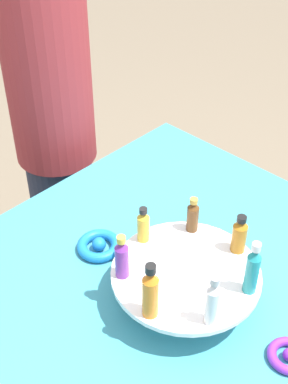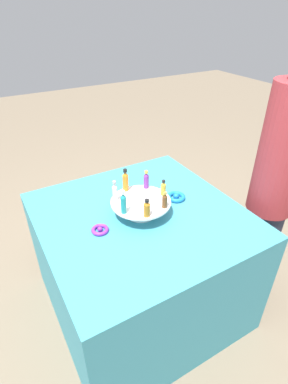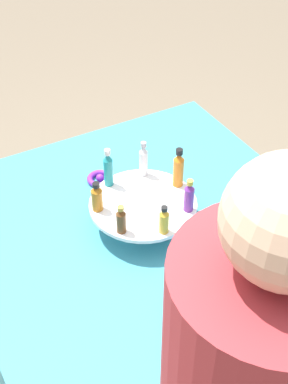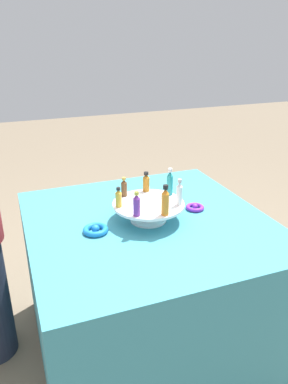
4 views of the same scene
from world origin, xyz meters
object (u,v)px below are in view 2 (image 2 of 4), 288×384
Objects in this scene: bottle_brown at (165,200)px; ribbon_bow_purple at (100,230)px; bottle_teal at (123,203)px; person_figure at (273,189)px; bottle_orange at (125,181)px; bottle_clear at (115,192)px; bottle_amber at (147,208)px; bottle_purple at (146,180)px; bottle_gold at (163,188)px; display_stand at (141,205)px; ribbon_bow_blue at (176,197)px.

bottle_brown is 1.03× the size of ribbon_bow_purple.
bottle_brown is at bearing 73.27° from bottle_teal.
person_figure is (0.13, 0.69, -0.08)m from bottle_brown.
bottle_orange is at bearing 150.41° from bottle_teal.
person_figure is at bearing 77.96° from bottle_teal.
bottle_amber is (0.20, 0.08, -0.01)m from bottle_clear.
bottle_orange reaches higher than bottle_purple.
ribbon_bow_purple is at bearing -69.86° from bottle_purple.
bottle_teal is 0.92m from person_figure.
bottle_brown is 0.12m from bottle_gold.
person_figure is (0.22, 1.03, 0.04)m from ribbon_bow_purple.
ribbon_bow_blue is (-0.03, 0.26, -0.05)m from display_stand.
bottle_purple reaches higher than bottle_amber.
bottle_teal is 0.19m from ribbon_bow_purple.
bottle_orange is at bearing -106.73° from bottle_purple.
bottle_orange is at bearing 124.70° from bottle_clear.
bottle_brown is at bearing 34.70° from display_stand.
ribbon_bow_purple is (0.09, -0.14, -0.13)m from bottle_clear.
ribbon_bow_blue is at bearing 101.41° from bottle_teal.
bottle_gold is at bearing 98.98° from bottle_teal.
person_figure reaches higher than ribbon_bow_blue.
bottle_orange reaches higher than display_stand.
bottle_gold is 0.17m from ribbon_bow_blue.
bottle_orange is 1.47× the size of bottle_gold.
display_stand is 3.54× the size of bottle_gold.
display_stand is 2.42× the size of bottle_orange.
bottle_purple reaches higher than bottle_gold.
bottle_orange is 1.23× the size of ribbon_bow_blue.
bottle_amber reaches higher than bottle_brown.
person_figure reaches higher than bottle_teal.
bottle_brown is 0.37m from ribbon_bow_purple.
display_stand is 0.26m from ribbon_bow_blue.
display_stand is at bearing -145.30° from bottle_brown.
bottle_gold is (-0.12, 0.18, -0.00)m from bottle_amber.
bottle_orange is at bearing -158.16° from bottle_brown.
display_stand is 2.96× the size of ribbon_bow_blue.
bottle_purple is at bearing 73.27° from bottle_orange.
bottle_purple is 1.00× the size of ribbon_bow_blue.
display_stand is at bearing -93.88° from bottle_gold.
bottle_teal is at bearing -81.02° from bottle_gold.
ribbon_bow_blue reaches higher than ribbon_bow_purple.
ribbon_bow_blue is at bearing 95.85° from ribbon_bow_purple.
bottle_brown is at bearing 98.98° from bottle_amber.
display_stand is 0.15m from bottle_gold.
display_stand reaches higher than ribbon_bow_purple.
bottle_amber is 0.27m from ribbon_bow_purple.
person_figure is at bearing 62.34° from ribbon_bow_blue.
ribbon_bow_blue is at bearing 95.85° from display_stand.
bottle_teal is 1.20× the size of bottle_purple.
bottle_clear is at bearing -81.02° from bottle_purple.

